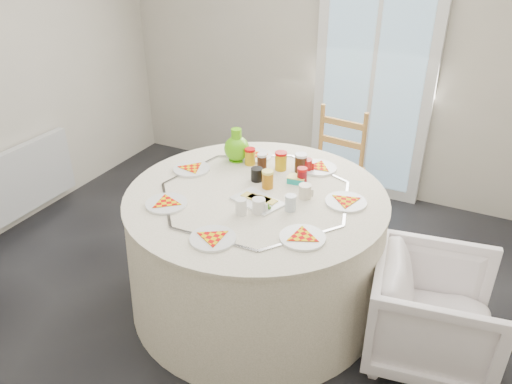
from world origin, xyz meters
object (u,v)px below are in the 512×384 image
at_px(table, 256,250).
at_px(radiator, 21,180).
at_px(wooden_chair, 330,171).
at_px(armchair, 436,302).
at_px(green_pitcher, 237,149).

bearing_deg(table, radiator, 179.64).
xyz_separation_m(wooden_chair, armchair, (1.00, -1.12, -0.08)).
bearing_deg(wooden_chair, green_pitcher, -114.24).
relative_size(table, wooden_chair, 1.71).
bearing_deg(wooden_chair, armchair, -41.62).
bearing_deg(green_pitcher, armchair, 4.69).
bearing_deg(green_pitcher, wooden_chair, 78.68).
height_order(radiator, green_pitcher, green_pitcher).
height_order(table, wooden_chair, wooden_chair).
relative_size(radiator, armchair, 1.45).
xyz_separation_m(radiator, green_pitcher, (1.79, 0.35, 0.49)).
height_order(radiator, table, table).
bearing_deg(armchair, radiator, 80.57).
xyz_separation_m(armchair, green_pitcher, (-1.44, 0.38, 0.48)).
xyz_separation_m(table, armchair, (1.11, -0.02, 0.02)).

